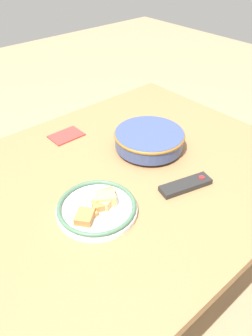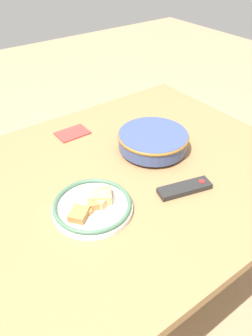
% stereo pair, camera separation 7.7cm
% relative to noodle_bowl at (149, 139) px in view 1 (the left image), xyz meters
% --- Properties ---
extents(ground_plane, '(8.00, 8.00, 0.00)m').
position_rel_noodle_bowl_xyz_m(ground_plane, '(0.20, 0.05, -0.76)').
color(ground_plane, '#9E8460').
extents(dining_table, '(1.36, 1.05, 0.71)m').
position_rel_noodle_bowl_xyz_m(dining_table, '(0.20, 0.05, -0.12)').
color(dining_table, olive).
rests_on(dining_table, ground_plane).
extents(noodle_bowl, '(0.28, 0.28, 0.08)m').
position_rel_noodle_bowl_xyz_m(noodle_bowl, '(0.00, 0.00, 0.00)').
color(noodle_bowl, '#384775').
rests_on(noodle_bowl, dining_table).
extents(food_plate, '(0.26, 0.26, 0.05)m').
position_rel_noodle_bowl_xyz_m(food_plate, '(0.37, 0.15, -0.03)').
color(food_plate, white).
rests_on(food_plate, dining_table).
extents(tv_remote, '(0.20, 0.10, 0.02)m').
position_rel_noodle_bowl_xyz_m(tv_remote, '(0.07, 0.26, -0.04)').
color(tv_remote, black).
rests_on(tv_remote, dining_table).
extents(folded_napkin, '(0.14, 0.10, 0.01)m').
position_rel_noodle_bowl_xyz_m(folded_napkin, '(0.20, -0.30, -0.04)').
color(folded_napkin, '#B2332D').
rests_on(folded_napkin, dining_table).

